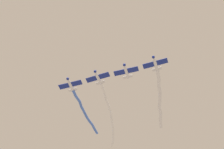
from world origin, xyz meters
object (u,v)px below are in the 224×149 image
(airplane_left_wing, at_px, (98,77))
(airplane_right_wing, at_px, (126,71))
(airplane_lead, at_px, (70,85))
(airplane_slot, at_px, (155,63))

(airplane_left_wing, bearing_deg, airplane_right_wing, 93.04)
(airplane_left_wing, height_order, airplane_right_wing, airplane_left_wing)
(airplane_lead, height_order, airplane_left_wing, airplane_left_wing)
(airplane_lead, relative_size, airplane_right_wing, 1.01)
(airplane_left_wing, xyz_separation_m, airplane_slot, (12.83, 9.28, 0.00))
(airplane_right_wing, bearing_deg, airplane_slot, 88.43)
(airplane_lead, relative_size, airplane_slot, 0.99)
(airplane_left_wing, relative_size, airplane_right_wing, 1.03)
(airplane_left_wing, bearing_deg, airplane_slot, 93.04)
(airplane_lead, height_order, airplane_slot, airplane_slot)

